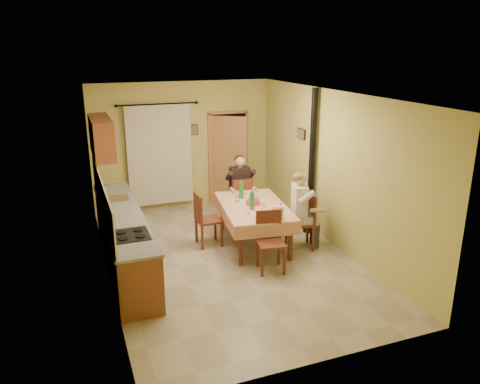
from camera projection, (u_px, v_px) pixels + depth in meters
name	position (u px, v px, depth m)	size (l,w,h in m)	color
floor	(229.00, 258.00, 8.11)	(4.00, 6.00, 0.01)	tan
room_shell	(228.00, 156.00, 7.57)	(4.04, 6.04, 2.82)	#CDC769
kitchen_run	(123.00, 238.00, 7.75)	(0.64, 3.64, 1.56)	brown
upper_cabinets	(101.00, 137.00, 8.43)	(0.35, 1.40, 0.70)	brown
curtain	(160.00, 155.00, 10.13)	(1.70, 0.07, 2.22)	black
doorway	(229.00, 159.00, 10.70)	(0.96, 0.50, 2.15)	black
dining_table	(254.00, 225.00, 8.60)	(1.39, 2.05, 0.76)	tan
tableware	(256.00, 203.00, 8.37)	(0.74, 1.67, 0.33)	white
chair_far	(240.00, 209.00, 9.65)	(0.45, 0.45, 0.98)	#612C1A
chair_near	(271.00, 254.00, 7.60)	(0.49, 0.49, 0.99)	#612C1A
chair_right	(301.00, 232.00, 8.48)	(0.55, 0.55, 1.02)	#612C1A
chair_left	(208.00, 230.00, 8.59)	(0.44, 0.44, 0.99)	#612C1A
man_far	(240.00, 182.00, 9.49)	(0.60, 0.48, 1.39)	black
man_right	(301.00, 202.00, 8.30)	(0.55, 0.63, 1.39)	silver
stove_flue	(311.00, 182.00, 8.98)	(0.24, 0.24, 2.80)	black
picture_back	(194.00, 130.00, 10.32)	(0.19, 0.03, 0.23)	black
picture_right	(301.00, 134.00, 9.29)	(0.03, 0.31, 0.21)	brown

